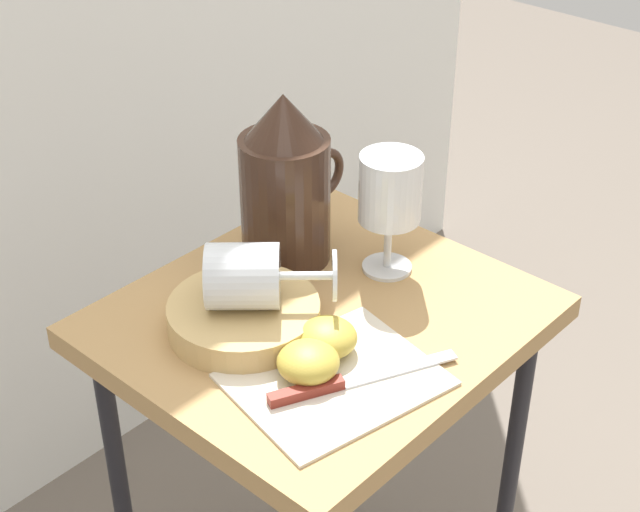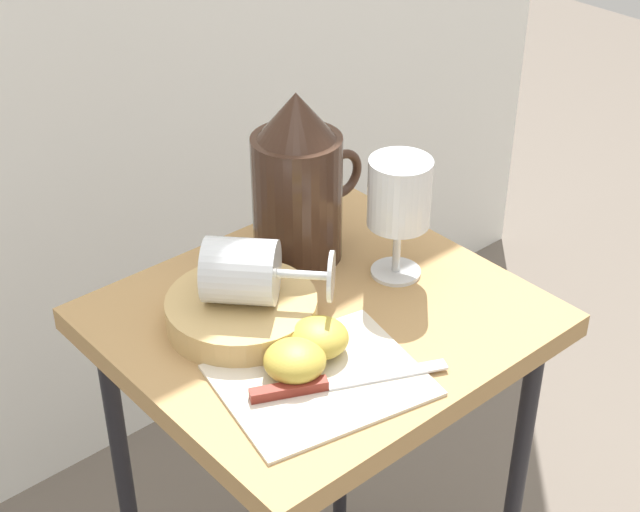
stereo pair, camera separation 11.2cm
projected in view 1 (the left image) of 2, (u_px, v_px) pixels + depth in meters
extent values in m
cube|color=#AD8451|center=(320.00, 322.00, 1.17)|extent=(0.48, 0.44, 0.03)
cylinder|color=black|center=(506.00, 501.00, 1.38)|extent=(0.02, 0.02, 0.65)
cylinder|color=black|center=(322.00, 391.00, 1.58)|extent=(0.02, 0.02, 0.65)
cube|color=beige|center=(335.00, 379.00, 1.06)|extent=(0.25, 0.21, 0.00)
cylinder|color=tan|center=(244.00, 316.00, 1.13)|extent=(0.18, 0.18, 0.03)
cylinder|color=#382319|center=(285.00, 200.00, 1.23)|extent=(0.11, 0.11, 0.17)
cylinder|color=#D1661E|center=(286.00, 223.00, 1.24)|extent=(0.11, 0.11, 0.09)
cone|color=#382319|center=(283.00, 117.00, 1.16)|extent=(0.10, 0.10, 0.06)
torus|color=#382319|center=(325.00, 173.00, 1.27)|extent=(0.07, 0.01, 0.07)
cylinder|color=silver|center=(388.00, 268.00, 1.24)|extent=(0.06, 0.06, 0.00)
cylinder|color=silver|center=(389.00, 243.00, 1.22)|extent=(0.01, 0.01, 0.07)
cylinder|color=silver|center=(392.00, 189.00, 1.18)|extent=(0.08, 0.08, 0.09)
cylinder|color=#D1661E|center=(391.00, 202.00, 1.19)|extent=(0.07, 0.07, 0.04)
cylinder|color=silver|center=(243.00, 276.00, 1.10)|extent=(0.11, 0.11, 0.08)
cylinder|color=silver|center=(306.00, 276.00, 1.10)|extent=(0.05, 0.05, 0.01)
cylinder|color=silver|center=(334.00, 276.00, 1.10)|extent=(0.05, 0.04, 0.06)
ellipsoid|color=#B29938|center=(308.00, 362.00, 1.05)|extent=(0.07, 0.07, 0.04)
ellipsoid|color=#B29938|center=(327.00, 337.00, 1.09)|extent=(0.07, 0.07, 0.04)
cube|color=silver|center=(400.00, 369.00, 1.07)|extent=(0.13, 0.07, 0.00)
cube|color=maroon|center=(306.00, 391.00, 1.03)|extent=(0.08, 0.05, 0.01)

